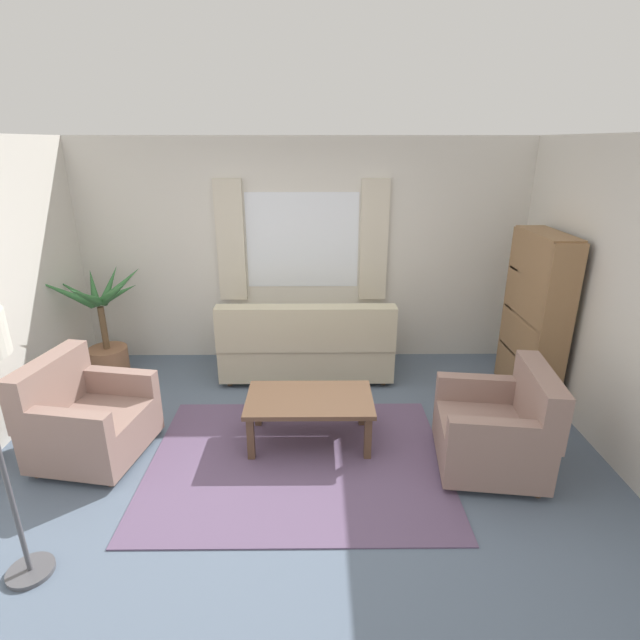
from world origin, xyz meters
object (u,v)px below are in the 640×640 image
(coffee_table, at_px, (310,403))
(armchair_right, at_px, (499,429))
(potted_plant, at_px, (105,332))
(couch, at_px, (307,346))
(bookshelf, at_px, (533,316))
(armchair_left, at_px, (86,419))

(coffee_table, bearing_deg, armchair_right, -13.88)
(coffee_table, bearing_deg, potted_plant, 149.61)
(couch, bearing_deg, bookshelf, 168.67)
(armchair_left, xyz_separation_m, potted_plant, (-0.44, 1.55, 0.17))
(couch, xyz_separation_m, potted_plant, (-2.27, 0.05, 0.16))
(armchair_right, xyz_separation_m, potted_plant, (-3.84, 1.74, 0.17))
(armchair_left, height_order, armchair_right, same)
(potted_plant, height_order, bookshelf, bookshelf)
(armchair_right, relative_size, potted_plant, 0.73)
(armchair_right, bearing_deg, couch, -129.74)
(armchair_right, relative_size, bookshelf, 0.54)
(armchair_left, relative_size, bookshelf, 0.56)
(couch, relative_size, armchair_right, 2.03)
(coffee_table, xyz_separation_m, potted_plant, (-2.31, 1.36, 0.15))
(coffee_table, bearing_deg, couch, 92.09)
(coffee_table, bearing_deg, armchair_left, -174.27)
(armchair_left, distance_m, coffee_table, 1.88)
(armchair_right, bearing_deg, bookshelf, 156.85)
(armchair_right, bearing_deg, potted_plant, -107.07)
(armchair_right, distance_m, potted_plant, 4.22)
(potted_plant, distance_m, bookshelf, 4.60)
(potted_plant, relative_size, bookshelf, 0.75)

